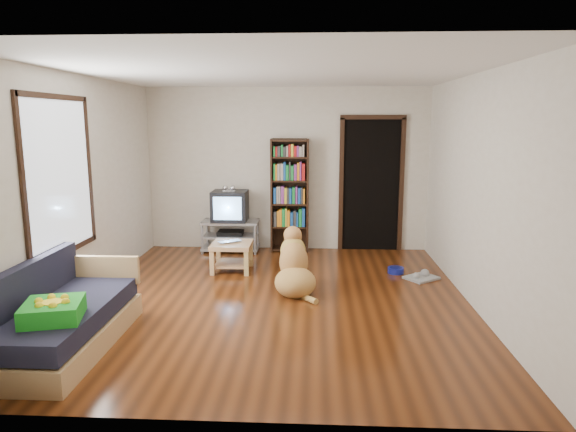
{
  "coord_description": "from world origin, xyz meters",
  "views": [
    {
      "loc": [
        0.45,
        -5.74,
        2.08
      ],
      "look_at": [
        0.12,
        0.56,
        0.9
      ],
      "focal_mm": 32.0,
      "sensor_mm": 36.0,
      "label": 1
    }
  ],
  "objects_px": {
    "green_cushion": "(53,311)",
    "laptop": "(231,242)",
    "bookshelf": "(290,189)",
    "dog": "(294,268)",
    "coffee_table": "(232,251)",
    "tv_stand": "(231,235)",
    "crt_tv": "(230,205)",
    "dog_bowl": "(396,270)",
    "sofa": "(62,320)",
    "grey_rag": "(421,278)"
  },
  "relations": [
    {
      "from": "dog_bowl",
      "to": "coffee_table",
      "type": "distance_m",
      "value": 2.3
    },
    {
      "from": "green_cushion",
      "to": "coffee_table",
      "type": "height_order",
      "value": "green_cushion"
    },
    {
      "from": "dog_bowl",
      "to": "coffee_table",
      "type": "bearing_deg",
      "value": 179.86
    },
    {
      "from": "coffee_table",
      "to": "laptop",
      "type": "bearing_deg",
      "value": -90.0
    },
    {
      "from": "tv_stand",
      "to": "dog",
      "type": "bearing_deg",
      "value": -60.06
    },
    {
      "from": "green_cushion",
      "to": "laptop",
      "type": "bearing_deg",
      "value": 55.26
    },
    {
      "from": "crt_tv",
      "to": "sofa",
      "type": "height_order",
      "value": "crt_tv"
    },
    {
      "from": "tv_stand",
      "to": "grey_rag",
      "type": "bearing_deg",
      "value": -25.77
    },
    {
      "from": "green_cushion",
      "to": "grey_rag",
      "type": "height_order",
      "value": "green_cushion"
    },
    {
      "from": "green_cushion",
      "to": "dog",
      "type": "height_order",
      "value": "dog"
    },
    {
      "from": "coffee_table",
      "to": "green_cushion",
      "type": "bearing_deg",
      "value": -109.78
    },
    {
      "from": "bookshelf",
      "to": "dog",
      "type": "relative_size",
      "value": 1.91
    },
    {
      "from": "grey_rag",
      "to": "crt_tv",
      "type": "distance_m",
      "value": 3.18
    },
    {
      "from": "dog_bowl",
      "to": "sofa",
      "type": "distance_m",
      "value": 4.29
    },
    {
      "from": "tv_stand",
      "to": "crt_tv",
      "type": "xyz_separation_m",
      "value": [
        0.0,
        0.02,
        0.47
      ]
    },
    {
      "from": "coffee_table",
      "to": "grey_rag",
      "type": "bearing_deg",
      "value": -5.65
    },
    {
      "from": "grey_rag",
      "to": "bookshelf",
      "type": "bearing_deg",
      "value": 141.88
    },
    {
      "from": "dog_bowl",
      "to": "grey_rag",
      "type": "xyz_separation_m",
      "value": [
        0.3,
        -0.25,
        -0.03
      ]
    },
    {
      "from": "grey_rag",
      "to": "sofa",
      "type": "bearing_deg",
      "value": -148.62
    },
    {
      "from": "laptop",
      "to": "dog",
      "type": "distance_m",
      "value": 1.22
    },
    {
      "from": "green_cushion",
      "to": "crt_tv",
      "type": "xyz_separation_m",
      "value": [
        0.85,
        4.02,
        0.25
      ]
    },
    {
      "from": "grey_rag",
      "to": "tv_stand",
      "type": "height_order",
      "value": "tv_stand"
    },
    {
      "from": "tv_stand",
      "to": "coffee_table",
      "type": "xyz_separation_m",
      "value": [
        0.2,
        -1.09,
        0.01
      ]
    },
    {
      "from": "crt_tv",
      "to": "sofa",
      "type": "distance_m",
      "value": 3.81
    },
    {
      "from": "coffee_table",
      "to": "crt_tv",
      "type": "bearing_deg",
      "value": 100.08
    },
    {
      "from": "green_cushion",
      "to": "tv_stand",
      "type": "xyz_separation_m",
      "value": [
        0.85,
        4.0,
        -0.23
      ]
    },
    {
      "from": "green_cushion",
      "to": "bookshelf",
      "type": "relative_size",
      "value": 0.26
    },
    {
      "from": "grey_rag",
      "to": "tv_stand",
      "type": "bearing_deg",
      "value": 154.23
    },
    {
      "from": "grey_rag",
      "to": "crt_tv",
      "type": "bearing_deg",
      "value": 153.87
    },
    {
      "from": "laptop",
      "to": "tv_stand",
      "type": "height_order",
      "value": "tv_stand"
    },
    {
      "from": "grey_rag",
      "to": "dog",
      "type": "xyz_separation_m",
      "value": [
        -1.67,
        -0.58,
        0.28
      ]
    },
    {
      "from": "green_cushion",
      "to": "dog",
      "type": "distance_m",
      "value": 2.86
    },
    {
      "from": "bookshelf",
      "to": "dog",
      "type": "height_order",
      "value": "bookshelf"
    },
    {
      "from": "bookshelf",
      "to": "coffee_table",
      "type": "xyz_separation_m",
      "value": [
        -0.75,
        -1.18,
        -0.72
      ]
    },
    {
      "from": "tv_stand",
      "to": "bookshelf",
      "type": "bearing_deg",
      "value": 5.63
    },
    {
      "from": "laptop",
      "to": "dog",
      "type": "xyz_separation_m",
      "value": [
        0.91,
        -0.81,
        -0.12
      ]
    },
    {
      "from": "laptop",
      "to": "dog_bowl",
      "type": "distance_m",
      "value": 2.31
    },
    {
      "from": "tv_stand",
      "to": "dog",
      "type": "relative_size",
      "value": 0.96
    },
    {
      "from": "bookshelf",
      "to": "dog",
      "type": "bearing_deg",
      "value": -85.55
    },
    {
      "from": "green_cushion",
      "to": "laptop",
      "type": "distance_m",
      "value": 3.07
    },
    {
      "from": "dog",
      "to": "tv_stand",
      "type": "bearing_deg",
      "value": 119.94
    },
    {
      "from": "green_cushion",
      "to": "dog",
      "type": "bearing_deg",
      "value": 31.92
    },
    {
      "from": "grey_rag",
      "to": "dog_bowl",
      "type": "bearing_deg",
      "value": 140.19
    },
    {
      "from": "crt_tv",
      "to": "coffee_table",
      "type": "height_order",
      "value": "crt_tv"
    },
    {
      "from": "grey_rag",
      "to": "dog",
      "type": "relative_size",
      "value": 0.43
    },
    {
      "from": "bookshelf",
      "to": "coffee_table",
      "type": "height_order",
      "value": "bookshelf"
    },
    {
      "from": "dog_bowl",
      "to": "tv_stand",
      "type": "relative_size",
      "value": 0.24
    },
    {
      "from": "sofa",
      "to": "coffee_table",
      "type": "xyz_separation_m",
      "value": [
        1.17,
        2.54,
        0.02
      ]
    },
    {
      "from": "laptop",
      "to": "grey_rag",
      "type": "xyz_separation_m",
      "value": [
        2.58,
        -0.23,
        -0.4
      ]
    },
    {
      "from": "green_cushion",
      "to": "laptop",
      "type": "height_order",
      "value": "green_cushion"
    }
  ]
}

